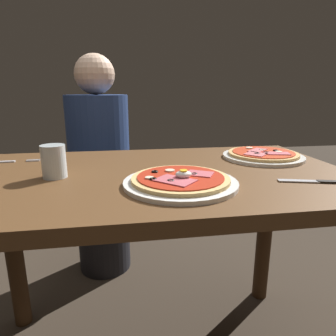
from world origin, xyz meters
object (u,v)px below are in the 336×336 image
at_px(dining_table, 154,209).
at_px(pizza_across_left, 263,155).
at_px(water_glass_near, 54,164).
at_px(diner_person, 101,174).
at_px(pizza_foreground, 181,181).
at_px(fork, 12,161).
at_px(knife, 319,182).

distance_m(dining_table, pizza_across_left, 0.47).
bearing_deg(water_glass_near, diner_person, 83.72).
bearing_deg(pizza_foreground, pizza_across_left, 36.24).
bearing_deg(pizza_foreground, water_glass_near, 159.41).
height_order(dining_table, pizza_across_left, pizza_across_left).
distance_m(pizza_foreground, water_glass_near, 0.38).
bearing_deg(water_glass_near, fork, 130.69).
distance_m(dining_table, water_glass_near, 0.34).
bearing_deg(dining_table, knife, -22.45).
relative_size(dining_table, knife, 6.43).
height_order(knife, diner_person, diner_person).
xyz_separation_m(water_glass_near, diner_person, (0.08, 0.71, -0.24)).
relative_size(dining_table, diner_person, 1.05).
xyz_separation_m(dining_table, water_glass_near, (-0.29, -0.01, 0.17)).
bearing_deg(pizza_foreground, knife, -5.65).
distance_m(pizza_foreground, diner_person, 0.91).
height_order(dining_table, fork, fork).
bearing_deg(knife, diner_person, 126.92).
bearing_deg(diner_person, pizza_foreground, 107.99).
xyz_separation_m(fork, knife, (0.93, -0.39, 0.00)).
bearing_deg(dining_table, water_glass_near, -177.39).
bearing_deg(pizza_foreground, diner_person, 107.99).
xyz_separation_m(pizza_foreground, water_glass_near, (-0.35, 0.13, 0.03)).
bearing_deg(water_glass_near, dining_table, 2.61).
bearing_deg(knife, water_glass_near, 167.02).
height_order(pizza_foreground, water_glass_near, water_glass_near).
bearing_deg(pizza_foreground, dining_table, 111.35).
xyz_separation_m(pizza_across_left, knife, (0.02, -0.31, -0.01)).
distance_m(pizza_across_left, knife, 0.31).
distance_m(water_glass_near, diner_person, 0.75).
distance_m(pizza_across_left, water_glass_near, 0.74).
xyz_separation_m(dining_table, diner_person, (-0.22, 0.69, -0.07)).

